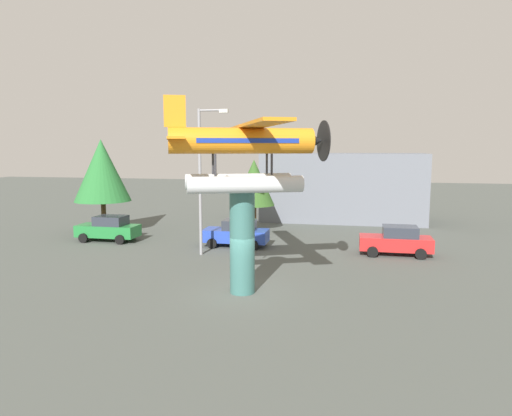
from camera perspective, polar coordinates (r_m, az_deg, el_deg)
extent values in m
plane|color=#4C514C|center=(20.86, -1.69, -10.39)|extent=(140.00, 140.00, 0.00)
cylinder|color=#386B66|center=(20.28, -1.71, -4.27)|extent=(1.10, 1.10, 4.55)
cylinder|color=silver|center=(18.93, -1.27, 2.92)|extent=(4.71, 2.47, 0.70)
cylinder|color=#333338|center=(19.60, 1.96, 5.41)|extent=(0.13, 0.13, 0.90)
cylinder|color=#333338|center=(19.22, -5.07, 5.35)|extent=(0.13, 0.13, 0.90)
cylinder|color=silver|center=(20.90, -2.17, 3.34)|extent=(4.71, 2.47, 0.70)
cylinder|color=#333338|center=(20.58, 1.35, 5.51)|extent=(0.13, 0.13, 0.90)
cylinder|color=#333338|center=(20.22, -5.35, 5.45)|extent=(0.13, 0.13, 0.90)
cylinder|color=orange|center=(19.86, -1.76, 8.33)|extent=(6.15, 3.38, 1.10)
cube|color=#193399|center=(19.89, -1.19, 8.33)|extent=(4.45, 2.71, 0.20)
cone|color=#262628|center=(20.62, 7.29, 8.24)|extent=(0.98, 1.08, 0.88)
cylinder|color=black|center=(20.75, 8.35, 8.22)|extent=(0.72, 1.68, 1.80)
cube|color=orange|center=(19.94, -0.62, 10.08)|extent=(4.97, 10.04, 0.12)
cube|color=orange|center=(19.62, -9.96, 8.52)|extent=(1.71, 2.86, 0.10)
cube|color=orange|center=(19.67, -10.03, 11.73)|extent=(0.88, 0.45, 1.30)
cube|color=#237A38|center=(33.39, -17.85, -2.68)|extent=(4.20, 1.70, 0.80)
cube|color=#2D333D|center=(33.15, -17.52, -1.48)|extent=(2.00, 1.56, 0.64)
cylinder|color=black|center=(34.89, -19.03, -2.97)|extent=(0.64, 0.22, 0.64)
cylinder|color=black|center=(33.39, -20.60, -3.50)|extent=(0.64, 0.22, 0.64)
cylinder|color=black|center=(33.61, -15.06, -3.21)|extent=(0.64, 0.22, 0.64)
cylinder|color=black|center=(32.04, -16.50, -3.77)|extent=(0.64, 0.22, 0.64)
cube|color=#2847B7|center=(30.08, -2.52, -3.41)|extent=(4.20, 1.70, 0.80)
cube|color=#2D333D|center=(29.90, -2.07, -2.08)|extent=(2.00, 1.56, 0.64)
cylinder|color=black|center=(31.36, -4.51, -3.73)|extent=(0.64, 0.22, 0.64)
cylinder|color=black|center=(29.67, -5.48, -4.38)|extent=(0.64, 0.22, 0.64)
cylinder|color=black|center=(30.73, 0.34, -3.93)|extent=(0.64, 0.22, 0.64)
cylinder|color=black|center=(29.00, -0.36, -4.62)|extent=(0.64, 0.22, 0.64)
cube|color=red|center=(28.90, 16.86, -4.19)|extent=(4.20, 1.70, 0.80)
cube|color=#2D333D|center=(28.79, 17.41, -2.79)|extent=(2.00, 1.56, 0.64)
cylinder|color=black|center=(29.76, 14.08, -4.54)|extent=(0.64, 0.22, 0.64)
cylinder|color=black|center=(28.00, 14.23, -5.30)|extent=(0.64, 0.22, 0.64)
cylinder|color=black|center=(30.01, 19.25, -4.64)|extent=(0.64, 0.22, 0.64)
cylinder|color=black|center=(28.27, 19.73, -5.39)|extent=(0.64, 0.22, 0.64)
cylinder|color=gray|center=(27.46, -6.94, 3.08)|extent=(0.18, 0.18, 8.64)
cylinder|color=gray|center=(27.22, -5.45, 11.96)|extent=(1.60, 0.12, 0.12)
cube|color=silver|center=(27.02, -4.00, 11.90)|extent=(0.50, 0.28, 0.20)
cube|color=slate|center=(41.47, 10.61, 2.59)|extent=(13.89, 6.03, 5.92)
cylinder|color=brown|center=(36.71, -18.32, -1.04)|extent=(0.36, 0.36, 2.41)
cone|color=#287033|center=(36.38, -18.54, 4.44)|extent=(4.16, 4.16, 4.63)
cylinder|color=brown|center=(35.57, -0.24, -1.25)|extent=(0.36, 0.36, 2.01)
cone|color=#335B23|center=(35.26, -0.25, 3.18)|extent=(3.15, 3.15, 3.51)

